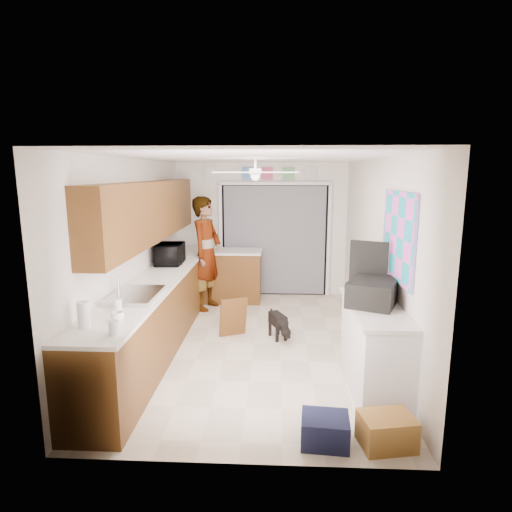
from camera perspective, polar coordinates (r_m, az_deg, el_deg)
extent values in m
plane|color=beige|center=(6.03, -0.19, -11.53)|extent=(5.00, 5.00, 0.00)
plane|color=white|center=(5.57, -0.21, 12.96)|extent=(5.00, 5.00, 0.00)
plane|color=white|center=(8.13, 0.73, 3.52)|extent=(3.20, 0.00, 3.20)
plane|color=white|center=(3.25, -2.53, -8.08)|extent=(3.20, 0.00, 3.20)
plane|color=white|center=(5.97, -15.73, 0.35)|extent=(0.00, 5.00, 5.00)
plane|color=white|center=(5.81, 15.77, 0.07)|extent=(0.00, 5.00, 5.00)
cube|color=brown|center=(6.07, -12.63, -7.11)|extent=(0.60, 4.80, 0.90)
cube|color=white|center=(5.94, -12.73, -2.80)|extent=(0.62, 4.80, 0.04)
cube|color=brown|center=(6.03, -13.96, 5.83)|extent=(0.32, 4.00, 0.80)
cube|color=silver|center=(5.01, -15.77, -5.12)|extent=(0.50, 0.76, 0.06)
cylinder|color=silver|center=(5.05, -17.88, -4.00)|extent=(0.03, 0.03, 0.22)
cube|color=brown|center=(7.82, -3.09, -2.76)|extent=(1.00, 0.60, 0.90)
cube|color=white|center=(7.73, -3.12, 0.63)|extent=(1.04, 0.64, 0.04)
cube|color=black|center=(8.13, 2.48, 2.08)|extent=(2.00, 0.06, 2.10)
cube|color=gray|center=(8.09, 2.48, 2.04)|extent=(1.90, 0.03, 2.05)
cube|color=white|center=(8.17, -4.70, 2.10)|extent=(0.06, 0.04, 2.10)
cube|color=white|center=(8.16, 9.66, 1.97)|extent=(0.06, 0.04, 2.10)
cube|color=white|center=(8.00, 2.54, 9.64)|extent=(2.10, 0.04, 0.06)
cube|color=#528FDC|center=(8.05, -1.08, 10.94)|extent=(0.22, 0.02, 0.22)
cube|color=#CE4D73|center=(8.03, 1.46, 10.94)|extent=(0.22, 0.02, 0.22)
cube|color=#66B270|center=(8.03, 4.37, 10.91)|extent=(0.22, 0.02, 0.22)
cube|color=silver|center=(8.05, 7.27, 10.86)|extent=(0.22, 0.02, 0.22)
cube|color=silver|center=(8.12, -6.10, 10.88)|extent=(0.22, 0.02, 0.26)
cube|color=white|center=(4.86, 15.50, -11.95)|extent=(0.50, 1.40, 0.90)
cube|color=white|center=(4.69, 15.68, -6.66)|extent=(0.54, 1.44, 0.04)
cube|color=#FF5DDB|center=(4.78, 18.42, 2.49)|extent=(0.03, 1.15, 0.95)
cube|color=white|center=(5.77, -0.10, 11.10)|extent=(1.14, 1.14, 0.24)
imported|color=black|center=(6.66, -11.38, 0.27)|extent=(0.41, 0.58, 0.31)
imported|color=white|center=(4.24, -18.02, -7.73)|extent=(0.16, 0.16, 0.10)
cylinder|color=silver|center=(3.93, -18.44, -9.06)|extent=(0.11, 0.11, 0.13)
cylinder|color=silver|center=(4.56, -17.95, -6.23)|extent=(0.11, 0.11, 0.13)
cylinder|color=white|center=(4.17, -22.01, -7.28)|extent=(0.13, 0.13, 0.24)
cube|color=black|center=(4.72, 15.33, -4.63)|extent=(0.67, 0.75, 0.26)
cube|color=yellow|center=(4.75, 15.26, -5.90)|extent=(0.64, 0.71, 0.02)
cube|color=black|center=(4.94, 14.76, -0.93)|extent=(0.40, 0.20, 0.50)
cube|color=#B98A3A|center=(4.11, 17.02, -21.41)|extent=(0.50, 0.41, 0.28)
cube|color=black|center=(4.04, 9.18, -21.93)|extent=(0.43, 0.37, 0.25)
cube|color=brown|center=(6.16, -3.04, -8.14)|extent=(0.42, 0.30, 0.58)
imported|color=white|center=(7.31, -6.63, 0.34)|extent=(0.66, 0.81, 1.93)
cube|color=black|center=(6.14, 2.91, -9.12)|extent=(0.40, 0.55, 0.40)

